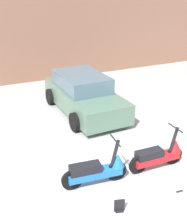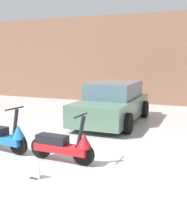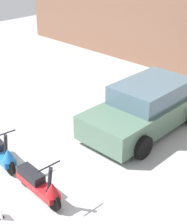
# 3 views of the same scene
# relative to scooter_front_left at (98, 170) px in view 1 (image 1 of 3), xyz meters

# --- Properties ---
(ground_plane) EXTENTS (28.00, 28.00, 0.00)m
(ground_plane) POSITION_rel_scooter_front_left_xyz_m (1.14, -0.68, -0.36)
(ground_plane) COLOR #B2B2B2
(wall_back) EXTENTS (19.60, 0.12, 3.92)m
(wall_back) POSITION_rel_scooter_front_left_xyz_m (1.14, 7.71, 1.60)
(wall_back) COLOR #845B47
(wall_back) RESTS_ON ground_plane
(scooter_front_left) EXTENTS (1.44, 0.52, 1.01)m
(scooter_front_left) POSITION_rel_scooter_front_left_xyz_m (0.00, 0.00, 0.00)
(scooter_front_left) COLOR black
(scooter_front_left) RESTS_ON ground_plane
(scooter_front_right) EXTENTS (1.41, 0.51, 0.98)m
(scooter_front_right) POSITION_rel_scooter_front_left_xyz_m (1.53, -0.08, -0.01)
(scooter_front_right) COLOR black
(scooter_front_right) RESTS_ON ground_plane
(car_rear_left) EXTENTS (1.82, 3.74, 1.27)m
(car_rear_left) POSITION_rel_scooter_front_left_xyz_m (1.30, 3.68, 0.25)
(car_rear_left) COLOR #51705B
(car_rear_left) RESTS_ON ground_plane
(placard_near_left_scooter) EXTENTS (0.20, 0.16, 0.26)m
(placard_near_left_scooter) POSITION_rel_scooter_front_left_xyz_m (0.01, -0.90, -0.24)
(placard_near_left_scooter) COLOR black
(placard_near_left_scooter) RESTS_ON ground_plane
(placard_near_right_scooter) EXTENTS (0.20, 0.13, 0.26)m
(placard_near_right_scooter) POSITION_rel_scooter_front_left_xyz_m (1.41, -0.94, -0.24)
(placard_near_right_scooter) COLOR black
(placard_near_right_scooter) RESTS_ON ground_plane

